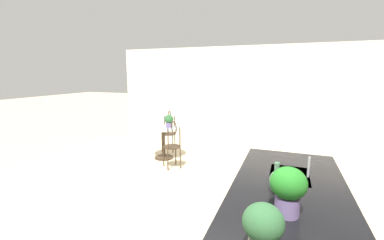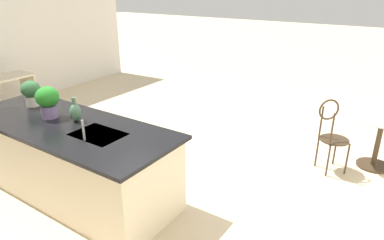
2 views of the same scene
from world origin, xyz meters
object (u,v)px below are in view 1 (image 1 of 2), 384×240
potted_plant_on_table (169,120)px  potted_plant_counter_near (288,188)px  chair_by_island (173,142)px  potted_plant_counter_far (263,228)px  vase_on_counter (276,181)px  bistro_table (164,140)px  chair_near_window (169,129)px

potted_plant_on_table → potted_plant_counter_near: size_ratio=0.77×
chair_by_island → potted_plant_counter_far: potted_plant_counter_far is taller
potted_plant_on_table → vase_on_counter: bearing=39.9°
potted_plant_counter_near → vase_on_counter: size_ratio=1.32×
bistro_table → chair_by_island: size_ratio=0.77×
potted_plant_on_table → potted_plant_counter_near: 4.30m
chair_near_window → potted_plant_on_table: size_ratio=3.54×
potted_plant_counter_far → potted_plant_counter_near: potted_plant_counter_near is taller
chair_near_window → potted_plant_on_table: (0.52, 0.26, 0.34)m
potted_plant_counter_far → vase_on_counter: potted_plant_counter_far is taller
chair_near_window → potted_plant_counter_near: 4.90m
vase_on_counter → chair_by_island: bearing=-138.2°
potted_plant_counter_far → chair_by_island: bearing=-147.4°
chair_near_window → chair_by_island: bearing=29.2°
chair_near_window → potted_plant_counter_near: (3.91, 2.90, 0.56)m
potted_plant_counter_far → potted_plant_on_table: bearing=-147.5°
vase_on_counter → potted_plant_counter_near: bearing=15.6°
bistro_table → potted_plant_counter_near: (3.29, 2.74, 0.69)m
bistro_table → potted_plant_on_table: potted_plant_on_table is taller
potted_plant_counter_far → potted_plant_counter_near: bearing=166.5°
potted_plant_on_table → vase_on_counter: size_ratio=1.02×
chair_near_window → potted_plant_counter_near: potted_plant_counter_near is taller
bistro_table → chair_near_window: size_ratio=0.77×
potted_plant_on_table → potted_plant_counter_near: (3.39, 2.64, 0.23)m
bistro_table → potted_plant_counter_near: 4.34m
chair_by_island → potted_plant_counter_near: (2.76, 2.25, 0.56)m
chair_by_island → potted_plant_counter_far: 3.97m
bistro_table → potted_plant_counter_far: bearing=34.1°
chair_near_window → potted_plant_counter_far: (4.46, 2.77, 0.54)m
bistro_table → potted_plant_counter_near: potted_plant_counter_near is taller
bistro_table → chair_near_window: (-0.62, -0.16, 0.13)m
chair_near_window → vase_on_counter: size_ratio=3.62×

